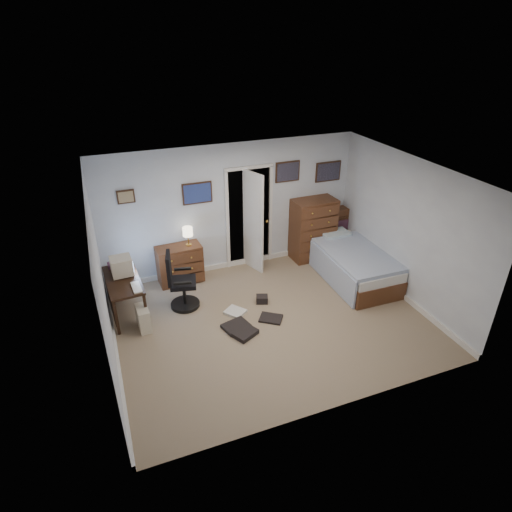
{
  "coord_description": "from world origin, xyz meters",
  "views": [
    {
      "loc": [
        -2.31,
        -5.28,
        4.35
      ],
      "look_at": [
        -0.15,
        0.3,
        1.1
      ],
      "focal_mm": 30.0,
      "sensor_mm": 36.0,
      "label": 1
    }
  ],
  "objects": [
    {
      "name": "tall_dresser",
      "position": [
        1.67,
        1.75,
        0.64
      ],
      "size": [
        0.89,
        0.55,
        1.28
      ],
      "primitive_type": "cube",
      "rotation": [
        0.0,
        0.0,
        0.04
      ],
      "color": "brown",
      "rests_on": "floor"
    },
    {
      "name": "low_dresser",
      "position": [
        -1.13,
        1.77,
        0.37
      ],
      "size": [
        0.85,
        0.46,
        0.74
      ],
      "primitive_type": "cube",
      "rotation": [
        0.0,
        0.0,
        0.06
      ],
      "color": "brown",
      "rests_on": "floor"
    },
    {
      "name": "office_chair",
      "position": [
        -1.3,
        0.94,
        0.4
      ],
      "size": [
        0.61,
        0.61,
        1.04
      ],
      "rotation": [
        0.0,
        0.0,
        -0.23
      ],
      "color": "black",
      "rests_on": "floor"
    },
    {
      "name": "crt_monitor",
      "position": [
        -2.18,
        1.25,
        0.83
      ],
      "size": [
        0.36,
        0.34,
        0.32
      ],
      "rotation": [
        0.0,
        0.0,
        0.06
      ],
      "color": "beige",
      "rests_on": "computer_desk"
    },
    {
      "name": "doorway",
      "position": [
        0.35,
        2.27,
        1.0
      ],
      "size": [
        0.96,
        1.12,
        2.05
      ],
      "color": "black",
      "rests_on": "floor"
    },
    {
      "name": "keyboard",
      "position": [
        -2.02,
        0.74,
        0.67
      ],
      "size": [
        0.15,
        0.36,
        0.02
      ],
      "primitive_type": "cube",
      "rotation": [
        0.0,
        0.0,
        0.06
      ],
      "color": "beige",
      "rests_on": "computer_desk"
    },
    {
      "name": "pc_tower",
      "position": [
        -2.0,
        0.54,
        0.2
      ],
      "size": [
        0.2,
        0.38,
        0.4
      ],
      "rotation": [
        0.0,
        0.0,
        0.06
      ],
      "color": "beige",
      "rests_on": "floor"
    },
    {
      "name": "bed",
      "position": [
        1.98,
        0.7,
        0.31
      ],
      "size": [
        1.11,
        2.01,
        0.65
      ],
      "rotation": [
        0.0,
        0.0,
        -0.02
      ],
      "color": "brown",
      "rests_on": "floor"
    },
    {
      "name": "computer_desk",
      "position": [
        -2.28,
        1.09,
        0.51
      ],
      "size": [
        0.59,
        1.18,
        0.66
      ],
      "rotation": [
        0.0,
        0.0,
        0.06
      ],
      "color": "black",
      "rests_on": "floor"
    },
    {
      "name": "floor",
      "position": [
        0.0,
        0.0,
        -0.01
      ],
      "size": [
        5.0,
        4.0,
        0.02
      ],
      "primitive_type": "cube",
      "color": "gray",
      "rests_on": "ground"
    },
    {
      "name": "wall_posters",
      "position": [
        0.57,
        1.98,
        1.75
      ],
      "size": [
        4.38,
        0.04,
        0.6
      ],
      "color": "#331E11",
      "rests_on": "floor"
    },
    {
      "name": "table_lamp",
      "position": [
        -0.93,
        1.77,
        1.0
      ],
      "size": [
        0.19,
        0.19,
        0.36
      ],
      "rotation": [
        0.0,
        0.0,
        0.06
      ],
      "color": "gold",
      "rests_on": "low_dresser"
    },
    {
      "name": "headboard_bookcase",
      "position": [
        2.28,
        1.86,
        0.51
      ],
      "size": [
        1.07,
        0.29,
        0.96
      ],
      "rotation": [
        0.0,
        0.0,
        0.01
      ],
      "color": "brown",
      "rests_on": "floor"
    },
    {
      "name": "media_stack",
      "position": [
        -2.32,
        1.56,
        0.37
      ],
      "size": [
        0.16,
        0.16,
        0.75
      ],
      "primitive_type": "cube",
      "rotation": [
        0.0,
        0.0,
        0.05
      ],
      "color": "maroon",
      "rests_on": "floor"
    },
    {
      "name": "floor_clutter",
      "position": [
        -0.38,
        0.1,
        0.03
      ],
      "size": [
        1.09,
        1.07,
        0.13
      ],
      "rotation": [
        0.0,
        0.0,
        -0.05
      ],
      "color": "black",
      "rests_on": "floor"
    }
  ]
}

